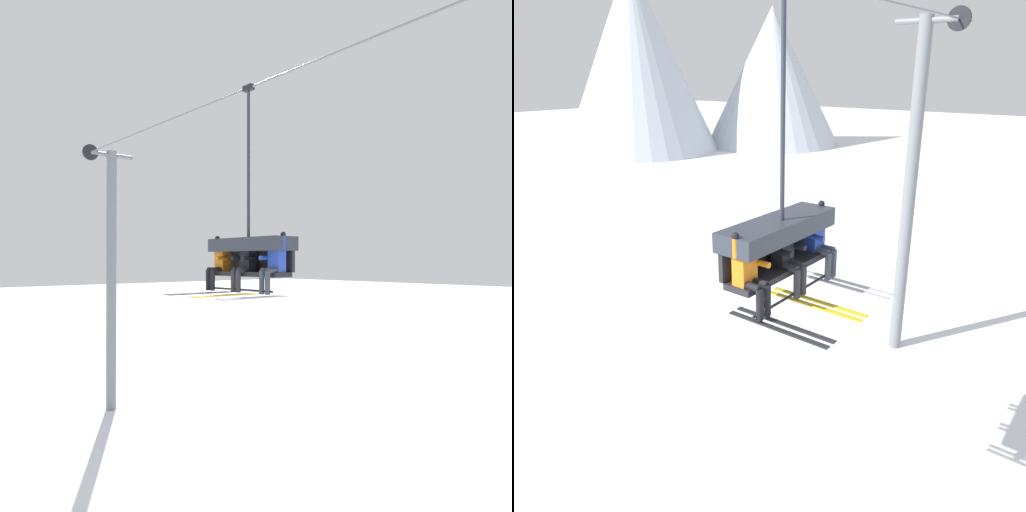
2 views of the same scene
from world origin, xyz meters
TOP-DOWN VIEW (x-y plane):
  - ground_plane at (0.00, 0.00)m, footprint 200.00×200.00m
  - lift_tower_near at (-7.35, -0.02)m, footprint 0.36×1.88m
  - lift_cable at (0.52, -0.80)m, footprint 17.74×0.05m
  - chairlift_chair at (1.28, -0.73)m, footprint 2.29×0.74m
  - skier_orange at (0.35, -0.94)m, footprint 0.48×1.70m
  - skier_black at (1.28, -0.95)m, footprint 0.46×1.70m
  - skier_blue at (2.22, -0.94)m, footprint 0.48×1.70m

SIDE VIEW (x-z plane):
  - ground_plane at x=0.00m, z-range 0.00..0.00m
  - lift_tower_near at x=-7.35m, z-range 0.17..9.64m
  - skier_black at x=1.28m, z-range 4.67..5.90m
  - skier_orange at x=0.35m, z-range 4.63..5.97m
  - skier_blue at x=2.22m, z-range 4.63..5.97m
  - chairlift_chair at x=1.28m, z-range 3.36..7.89m
  - lift_cable at x=0.52m, z-range 9.16..9.21m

